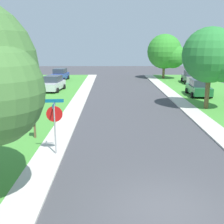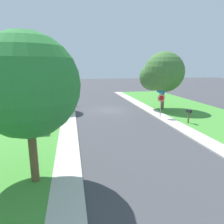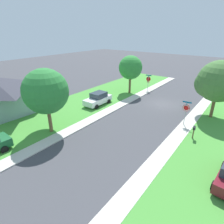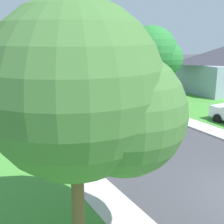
{
  "view_description": "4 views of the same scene",
  "coord_description": "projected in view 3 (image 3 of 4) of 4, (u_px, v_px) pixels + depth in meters",
  "views": [
    {
      "loc": [
        -1.76,
        -8.29,
        5.27
      ],
      "look_at": [
        -1.65,
        7.73,
        1.4
      ],
      "focal_mm": 45.71,
      "sensor_mm": 36.0,
      "label": 1
    },
    {
      "loc": [
        4.35,
        23.4,
        5.17
      ],
      "look_at": [
        1.08,
        7.03,
        1.4
      ],
      "focal_mm": 32.95,
      "sensor_mm": 36.0,
      "label": 2
    },
    {
      "loc": [
        -9.14,
        24.27,
        9.73
      ],
      "look_at": [
        2.23,
        9.13,
        1.4
      ],
      "focal_mm": 30.04,
      "sensor_mm": 36.0,
      "label": 3
    },
    {
      "loc": [
        -9.14,
        -6.24,
        5.84
      ],
      "look_at": [
        -0.99,
        8.46,
        1.4
      ],
      "focal_mm": 47.5,
      "sensor_mm": 36.0,
      "label": 4
    }
  ],
  "objects": [
    {
      "name": "ground_plane",
      "position": [
        163.0,
        104.0,
        26.71
      ],
      "size": [
        120.0,
        120.0,
        0.0
      ],
      "primitive_type": "plane",
      "color": "#424247"
    },
    {
      "name": "lawn_east",
      "position": [
        52.0,
        116.0,
        23.07
      ],
      "size": [
        8.0,
        56.0,
        0.08
      ],
      "primitive_type": "cube",
      "color": "#479338",
      "rests_on": "ground"
    },
    {
      "name": "lawn_west",
      "position": [
        223.0,
        185.0,
        12.74
      ],
      "size": [
        8.0,
        56.0,
        0.08
      ],
      "primitive_type": "cube",
      "color": "#479338",
      "rests_on": "ground"
    },
    {
      "name": "stop_sign_far_corner",
      "position": [
        186.0,
        109.0,
        20.15
      ],
      "size": [
        0.92,
        0.92,
        2.77
      ],
      "color": "#9E9EA3",
      "rests_on": "ground"
    },
    {
      "name": "car_white_behind_trees",
      "position": [
        98.0,
        99.0,
        26.21
      ],
      "size": [
        2.04,
        4.3,
        1.76
      ],
      "color": "white",
      "rests_on": "ground"
    },
    {
      "name": "tree_sidewalk_mid",
      "position": [
        216.0,
        82.0,
        21.22
      ],
      "size": [
        5.02,
        4.67,
        6.79
      ],
      "color": "brown",
      "rests_on": "ground"
    },
    {
      "name": "mailbox",
      "position": [
        194.0,
        130.0,
        17.84
      ],
      "size": [
        0.32,
        0.52,
        1.31
      ],
      "color": "brown",
      "rests_on": "ground"
    },
    {
      "name": "sidewalk_east",
      "position": [
        78.0,
        126.0,
        20.48
      ],
      "size": [
        1.4,
        56.0,
        0.1
      ],
      "primitive_type": "cube",
      "color": "beige",
      "rests_on": "ground"
    },
    {
      "name": "sidewalk_west",
      "position": [
        159.0,
        159.0,
        15.32
      ],
      "size": [
        1.4,
        56.0,
        0.1
      ],
      "primitive_type": "cube",
      "color": "beige",
      "rests_on": "ground"
    },
    {
      "name": "stop_sign_near_corner",
      "position": [
        148.0,
        80.0,
        31.9
      ],
      "size": [
        0.91,
        0.91,
        2.77
      ],
      "color": "#9E9EA3",
      "rests_on": "ground"
    },
    {
      "name": "tree_sidewalk_near",
      "position": [
        130.0,
        68.0,
        29.93
      ],
      "size": [
        4.01,
        3.73,
        6.11
      ],
      "color": "brown",
      "rests_on": "ground"
    },
    {
      "name": "tree_corner_large",
      "position": [
        46.0,
        92.0,
        18.05
      ],
      "size": [
        4.69,
        4.37,
        6.56
      ],
      "color": "brown",
      "rests_on": "ground"
    }
  ]
}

